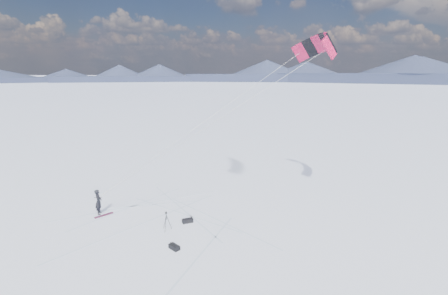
{
  "coord_description": "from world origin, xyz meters",
  "views": [
    {
      "loc": [
        5.11,
        -20.2,
        10.07
      ],
      "look_at": [
        5.84,
        2.5,
        4.72
      ],
      "focal_mm": 26.0,
      "sensor_mm": 36.0,
      "label": 1
    }
  ],
  "objects_px": {
    "tripod": "(166,218)",
    "gear_bag_a": "(188,221)",
    "snowkiter": "(100,214)",
    "gear_bag_b": "(174,247)",
    "snowboard": "(104,215)"
  },
  "relations": [
    {
      "from": "tripod",
      "to": "gear_bag_a",
      "type": "distance_m",
      "value": 1.76
    },
    {
      "from": "snowkiter",
      "to": "gear_bag_b",
      "type": "relative_size",
      "value": 2.49
    },
    {
      "from": "snowkiter",
      "to": "gear_bag_a",
      "type": "height_order",
      "value": "snowkiter"
    },
    {
      "from": "gear_bag_a",
      "to": "gear_bag_b",
      "type": "bearing_deg",
      "value": -117.49
    },
    {
      "from": "snowboard",
      "to": "gear_bag_a",
      "type": "xyz_separation_m",
      "value": [
        6.09,
        -1.32,
        0.12
      ]
    },
    {
      "from": "gear_bag_a",
      "to": "tripod",
      "type": "bearing_deg",
      "value": -159.97
    },
    {
      "from": "snowkiter",
      "to": "gear_bag_a",
      "type": "xyz_separation_m",
      "value": [
        6.51,
        -1.65,
        0.14
      ]
    },
    {
      "from": "tripod",
      "to": "snowkiter",
      "type": "bearing_deg",
      "value": 137.31
    },
    {
      "from": "snowboard",
      "to": "gear_bag_b",
      "type": "height_order",
      "value": "gear_bag_b"
    },
    {
      "from": "tripod",
      "to": "gear_bag_a",
      "type": "height_order",
      "value": "tripod"
    },
    {
      "from": "snowkiter",
      "to": "gear_bag_a",
      "type": "distance_m",
      "value": 6.72
    },
    {
      "from": "snowboard",
      "to": "gear_bag_b",
      "type": "xyz_separation_m",
      "value": [
        5.58,
        -4.7,
        0.12
      ]
    },
    {
      "from": "tripod",
      "to": "gear_bag_a",
      "type": "xyz_separation_m",
      "value": [
        1.27,
        1.02,
        -0.67
      ]
    },
    {
      "from": "snowboard",
      "to": "gear_bag_a",
      "type": "bearing_deg",
      "value": -53.44
    },
    {
      "from": "gear_bag_a",
      "to": "gear_bag_b",
      "type": "xyz_separation_m",
      "value": [
        -0.51,
        -3.38,
        -0.0
      ]
    }
  ]
}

